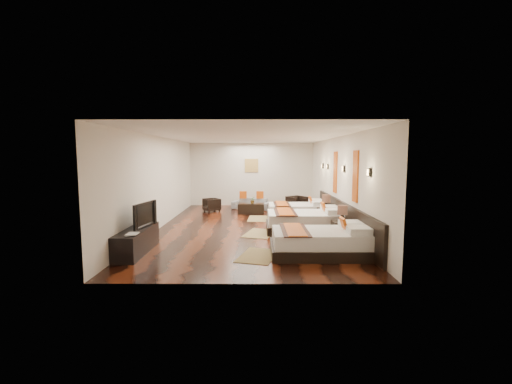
{
  "coord_description": "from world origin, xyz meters",
  "views": [
    {
      "loc": [
        0.25,
        -10.37,
        2.19
      ],
      "look_at": [
        0.22,
        0.01,
        1.1
      ],
      "focal_mm": 23.64,
      "sensor_mm": 36.0,
      "label": 1
    }
  ],
  "objects_px": {
    "bed_far": "(298,211)",
    "tv_console": "(137,241)",
    "sofa": "(252,204)",
    "armchair_left": "(212,205)",
    "figurine": "(146,217)",
    "nightstand_a": "(342,229)",
    "tv": "(141,215)",
    "bed_near": "(321,242)",
    "coffee_table": "(251,209)",
    "book": "(127,234)",
    "armchair_right": "(297,204)",
    "table_plant": "(253,200)",
    "nightstand_b": "(326,215)",
    "bed_mid": "(306,221)"
  },
  "relations": [
    {
      "from": "bed_mid",
      "to": "coffee_table",
      "type": "bearing_deg",
      "value": 118.59
    },
    {
      "from": "armchair_right",
      "to": "bed_near",
      "type": "bearing_deg",
      "value": -126.51
    },
    {
      "from": "table_plant",
      "to": "nightstand_a",
      "type": "bearing_deg",
      "value": -60.88
    },
    {
      "from": "nightstand_a",
      "to": "figurine",
      "type": "distance_m",
      "value": 4.97
    },
    {
      "from": "bed_near",
      "to": "coffee_table",
      "type": "xyz_separation_m",
      "value": [
        -1.68,
        5.43,
        -0.09
      ]
    },
    {
      "from": "bed_near",
      "to": "bed_far",
      "type": "distance_m",
      "value": 4.43
    },
    {
      "from": "bed_mid",
      "to": "figurine",
      "type": "relative_size",
      "value": 7.04
    },
    {
      "from": "nightstand_b",
      "to": "tv",
      "type": "relative_size",
      "value": 0.97
    },
    {
      "from": "nightstand_b",
      "to": "table_plant",
      "type": "relative_size",
      "value": 3.64
    },
    {
      "from": "armchair_left",
      "to": "table_plant",
      "type": "distance_m",
      "value": 1.77
    },
    {
      "from": "bed_near",
      "to": "sofa",
      "type": "xyz_separation_m",
      "value": [
        -1.68,
        6.48,
        -0.06
      ]
    },
    {
      "from": "armchair_right",
      "to": "coffee_table",
      "type": "relative_size",
      "value": 0.68
    },
    {
      "from": "figurine",
      "to": "sofa",
      "type": "relative_size",
      "value": 0.2
    },
    {
      "from": "table_plant",
      "to": "armchair_left",
      "type": "bearing_deg",
      "value": 161.26
    },
    {
      "from": "nightstand_a",
      "to": "coffee_table",
      "type": "height_order",
      "value": "nightstand_a"
    },
    {
      "from": "bed_mid",
      "to": "coffee_table",
      "type": "xyz_separation_m",
      "value": [
        -1.68,
        3.08,
        -0.1
      ]
    },
    {
      "from": "tv_console",
      "to": "sofa",
      "type": "xyz_separation_m",
      "value": [
        2.52,
        6.36,
        -0.04
      ]
    },
    {
      "from": "bed_mid",
      "to": "book",
      "type": "xyz_separation_m",
      "value": [
        -4.2,
        -2.81,
        0.27
      ]
    },
    {
      "from": "tv_console",
      "to": "sofa",
      "type": "relative_size",
      "value": 1.13
    },
    {
      "from": "bed_near",
      "to": "figurine",
      "type": "height_order",
      "value": "figurine"
    },
    {
      "from": "armchair_right",
      "to": "table_plant",
      "type": "bearing_deg",
      "value": 164.61
    },
    {
      "from": "tv",
      "to": "tv_console",
      "type": "bearing_deg",
      "value": 176.25
    },
    {
      "from": "armchair_left",
      "to": "armchair_right",
      "type": "relative_size",
      "value": 0.86
    },
    {
      "from": "armchair_left",
      "to": "tv",
      "type": "bearing_deg",
      "value": -41.72
    },
    {
      "from": "tv_console",
      "to": "armchair_left",
      "type": "relative_size",
      "value": 3.06
    },
    {
      "from": "sofa",
      "to": "bed_far",
      "type": "bearing_deg",
      "value": -29.77
    },
    {
      "from": "bed_far",
      "to": "tv_console",
      "type": "height_order",
      "value": "bed_far"
    },
    {
      "from": "figurine",
      "to": "armchair_right",
      "type": "relative_size",
      "value": 0.48
    },
    {
      "from": "bed_mid",
      "to": "bed_far",
      "type": "relative_size",
      "value": 1.1
    },
    {
      "from": "bed_near",
      "to": "table_plant",
      "type": "height_order",
      "value": "bed_near"
    },
    {
      "from": "nightstand_b",
      "to": "book",
      "type": "xyz_separation_m",
      "value": [
        -4.95,
        -3.63,
        0.22
      ]
    },
    {
      "from": "tv_console",
      "to": "sofa",
      "type": "bearing_deg",
      "value": 68.38
    },
    {
      "from": "bed_far",
      "to": "nightstand_b",
      "type": "relative_size",
      "value": 2.09
    },
    {
      "from": "tv",
      "to": "figurine",
      "type": "distance_m",
      "value": 0.49
    },
    {
      "from": "armchair_right",
      "to": "table_plant",
      "type": "relative_size",
      "value": 2.5
    },
    {
      "from": "bed_mid",
      "to": "tv_console",
      "type": "xyz_separation_m",
      "value": [
        -4.2,
        -2.23,
        -0.02
      ]
    },
    {
      "from": "nightstand_b",
      "to": "armchair_right",
      "type": "distance_m",
      "value": 2.9
    },
    {
      "from": "bed_near",
      "to": "armchair_right",
      "type": "xyz_separation_m",
      "value": [
        0.16,
        6.02,
        0.02
      ]
    },
    {
      "from": "nightstand_a",
      "to": "tv",
      "type": "bearing_deg",
      "value": -170.64
    },
    {
      "from": "nightstand_a",
      "to": "tv",
      "type": "relative_size",
      "value": 0.93
    },
    {
      "from": "bed_far",
      "to": "nightstand_b",
      "type": "bearing_deg",
      "value": -59.2
    },
    {
      "from": "nightstand_a",
      "to": "tv",
      "type": "height_order",
      "value": "tv"
    },
    {
      "from": "coffee_table",
      "to": "bed_mid",
      "type": "bearing_deg",
      "value": -61.41
    },
    {
      "from": "bed_far",
      "to": "nightstand_a",
      "type": "distance_m",
      "value": 3.38
    },
    {
      "from": "nightstand_b",
      "to": "armchair_left",
      "type": "bearing_deg",
      "value": 145.44
    },
    {
      "from": "nightstand_a",
      "to": "book",
      "type": "xyz_separation_m",
      "value": [
        -4.95,
        -1.6,
        0.23
      ]
    },
    {
      "from": "nightstand_b",
      "to": "table_plant",
      "type": "height_order",
      "value": "nightstand_b"
    },
    {
      "from": "tv_console",
      "to": "armchair_right",
      "type": "bearing_deg",
      "value": 53.53
    },
    {
      "from": "bed_near",
      "to": "tv_console",
      "type": "bearing_deg",
      "value": 178.3
    },
    {
      "from": "tv_console",
      "to": "figurine",
      "type": "relative_size",
      "value": 5.56
    }
  ]
}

